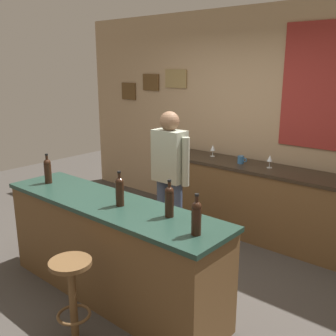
{
  "coord_description": "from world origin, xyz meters",
  "views": [
    {
      "loc": [
        2.48,
        -2.5,
        2.09
      ],
      "look_at": [
        -0.04,
        0.45,
        1.05
      ],
      "focal_mm": 41.41,
      "sensor_mm": 36.0,
      "label": 1
    }
  ],
  "objects_px": {
    "wine_bottle_c": "(169,200)",
    "wine_glass_a": "(213,148)",
    "wine_bottle_b": "(120,190)",
    "wine_glass_b": "(270,159)",
    "wine_bottle_d": "(196,217)",
    "coffee_mug": "(241,160)",
    "wine_bottle_a": "(48,170)",
    "bartender": "(169,174)",
    "bar_stool": "(72,287)"
  },
  "relations": [
    {
      "from": "wine_bottle_c",
      "to": "wine_bottle_d",
      "type": "distance_m",
      "value": 0.39
    },
    {
      "from": "bar_stool",
      "to": "coffee_mug",
      "type": "xyz_separation_m",
      "value": [
        -0.1,
        2.63,
        0.49
      ]
    },
    {
      "from": "wine_bottle_d",
      "to": "wine_glass_b",
      "type": "distance_m",
      "value": 2.17
    },
    {
      "from": "wine_bottle_b",
      "to": "wine_glass_b",
      "type": "bearing_deg",
      "value": 80.0
    },
    {
      "from": "bar_stool",
      "to": "wine_bottle_c",
      "type": "distance_m",
      "value": 0.99
    },
    {
      "from": "wine_glass_a",
      "to": "coffee_mug",
      "type": "distance_m",
      "value": 0.5
    },
    {
      "from": "wine_bottle_b",
      "to": "coffee_mug",
      "type": "distance_m",
      "value": 2.03
    },
    {
      "from": "wine_glass_b",
      "to": "coffee_mug",
      "type": "bearing_deg",
      "value": -174.27
    },
    {
      "from": "wine_bottle_a",
      "to": "coffee_mug",
      "type": "distance_m",
      "value": 2.31
    },
    {
      "from": "bar_stool",
      "to": "wine_bottle_d",
      "type": "relative_size",
      "value": 2.22
    },
    {
      "from": "wine_bottle_d",
      "to": "wine_glass_a",
      "type": "height_order",
      "value": "wine_bottle_d"
    },
    {
      "from": "bar_stool",
      "to": "wine_bottle_b",
      "type": "xyz_separation_m",
      "value": [
        -0.1,
        0.61,
        0.6
      ]
    },
    {
      "from": "bartender",
      "to": "wine_bottle_c",
      "type": "relative_size",
      "value": 5.29
    },
    {
      "from": "wine_bottle_b",
      "to": "wine_bottle_d",
      "type": "height_order",
      "value": "same"
    },
    {
      "from": "wine_bottle_a",
      "to": "wine_bottle_b",
      "type": "distance_m",
      "value": 1.04
    },
    {
      "from": "bartender",
      "to": "wine_glass_b",
      "type": "relative_size",
      "value": 10.45
    },
    {
      "from": "wine_bottle_a",
      "to": "bartender",
      "type": "bearing_deg",
      "value": 52.78
    },
    {
      "from": "wine_bottle_b",
      "to": "wine_bottle_c",
      "type": "distance_m",
      "value": 0.49
    },
    {
      "from": "wine_bottle_d",
      "to": "coffee_mug",
      "type": "xyz_separation_m",
      "value": [
        -0.84,
        2.08,
        -0.11
      ]
    },
    {
      "from": "bartender",
      "to": "wine_bottle_b",
      "type": "height_order",
      "value": "bartender"
    },
    {
      "from": "wine_bottle_c",
      "to": "wine_glass_b",
      "type": "bearing_deg",
      "value": 93.4
    },
    {
      "from": "coffee_mug",
      "to": "bartender",
      "type": "bearing_deg",
      "value": -104.75
    },
    {
      "from": "wine_bottle_c",
      "to": "wine_glass_a",
      "type": "xyz_separation_m",
      "value": [
        -0.97,
        2.04,
        -0.05
      ]
    },
    {
      "from": "wine_bottle_c",
      "to": "coffee_mug",
      "type": "bearing_deg",
      "value": 103.93
    },
    {
      "from": "wine_bottle_a",
      "to": "wine_bottle_c",
      "type": "distance_m",
      "value": 1.53
    },
    {
      "from": "wine_bottle_d",
      "to": "wine_bottle_b",
      "type": "bearing_deg",
      "value": 176.66
    },
    {
      "from": "bartender",
      "to": "wine_bottle_c",
      "type": "distance_m",
      "value": 1.18
    },
    {
      "from": "bartender",
      "to": "wine_bottle_d",
      "type": "xyz_separation_m",
      "value": [
        1.12,
        -1.03,
        0.12
      ]
    },
    {
      "from": "bar_stool",
      "to": "wine_glass_b",
      "type": "height_order",
      "value": "wine_glass_b"
    },
    {
      "from": "wine_bottle_c",
      "to": "wine_bottle_d",
      "type": "height_order",
      "value": "same"
    },
    {
      "from": "wine_bottle_a",
      "to": "wine_bottle_b",
      "type": "relative_size",
      "value": 1.0
    },
    {
      "from": "bar_stool",
      "to": "coffee_mug",
      "type": "height_order",
      "value": "coffee_mug"
    },
    {
      "from": "bartender",
      "to": "coffee_mug",
      "type": "xyz_separation_m",
      "value": [
        0.28,
        1.05,
        0.01
      ]
    },
    {
      "from": "wine_bottle_a",
      "to": "wine_glass_b",
      "type": "bearing_deg",
      "value": 56.11
    },
    {
      "from": "wine_bottle_a",
      "to": "wine_bottle_d",
      "type": "bearing_deg",
      "value": -0.69
    },
    {
      "from": "bar_stool",
      "to": "wine_bottle_d",
      "type": "bearing_deg",
      "value": 36.88
    },
    {
      "from": "wine_bottle_c",
      "to": "coffee_mug",
      "type": "xyz_separation_m",
      "value": [
        -0.48,
        1.94,
        -0.11
      ]
    },
    {
      "from": "wine_bottle_b",
      "to": "bar_stool",
      "type": "bearing_deg",
      "value": -80.47
    },
    {
      "from": "wine_bottle_d",
      "to": "bar_stool",
      "type": "bearing_deg",
      "value": -143.12
    },
    {
      "from": "wine_bottle_d",
      "to": "coffee_mug",
      "type": "height_order",
      "value": "wine_bottle_d"
    },
    {
      "from": "bartender",
      "to": "wine_bottle_b",
      "type": "bearing_deg",
      "value": -74.24
    },
    {
      "from": "bartender",
      "to": "wine_glass_a",
      "type": "bearing_deg",
      "value": 100.51
    },
    {
      "from": "bar_stool",
      "to": "wine_bottle_c",
      "type": "bearing_deg",
      "value": 61.21
    },
    {
      "from": "wine_bottle_d",
      "to": "wine_glass_b",
      "type": "relative_size",
      "value": 1.97
    },
    {
      "from": "bar_stool",
      "to": "wine_bottle_a",
      "type": "distance_m",
      "value": 1.41
    },
    {
      "from": "bartender",
      "to": "wine_bottle_a",
      "type": "xyz_separation_m",
      "value": [
        -0.76,
        -1.01,
        0.12
      ]
    },
    {
      "from": "wine_bottle_c",
      "to": "wine_glass_a",
      "type": "relative_size",
      "value": 1.97
    },
    {
      "from": "wine_glass_b",
      "to": "wine_bottle_b",
      "type": "bearing_deg",
      "value": -100.0
    },
    {
      "from": "bartender",
      "to": "wine_bottle_a",
      "type": "height_order",
      "value": "bartender"
    },
    {
      "from": "wine_bottle_a",
      "to": "wine_glass_a",
      "type": "relative_size",
      "value": 1.97
    }
  ]
}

